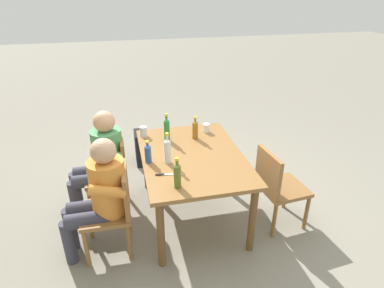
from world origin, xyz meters
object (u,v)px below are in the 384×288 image
bottle_clear (168,150)px  bottle_olive (177,175)px  bottle_amber (195,129)px  person_in_plaid_shirt (101,158)px  cup_white (206,128)px  chair_far_right (113,170)px  person_in_white_shirt (100,193)px  bottle_green (167,129)px  chair_near_left (277,185)px  dining_table (192,163)px  cup_glass (143,131)px  bottle_blue (148,153)px  backpack_by_near_side (141,148)px  chair_far_left (114,207)px  table_knife (166,174)px

bottle_clear → bottle_olive: bottle_clear is taller
bottle_olive → bottle_amber: 0.97m
person_in_plaid_shirt → cup_white: person_in_plaid_shirt is taller
chair_far_right → person_in_white_shirt: bearing=170.5°
person_in_plaid_shirt → bottle_green: person_in_plaid_shirt is taller
person_in_plaid_shirt → bottle_clear: bearing=-123.3°
bottle_amber → bottle_green: bearing=85.4°
person_in_white_shirt → bottle_amber: bearing=-56.4°
chair_near_left → bottle_clear: bottle_clear is taller
bottle_olive → dining_table: bearing=-25.1°
cup_glass → bottle_clear: bearing=-165.2°
chair_near_left → bottle_blue: size_ratio=3.80×
cup_white → dining_table: bearing=150.5°
dining_table → chair_far_right: (0.33, 0.81, -0.18)m
bottle_green → dining_table: bearing=-153.6°
dining_table → bottle_green: (0.39, 0.19, 0.23)m
dining_table → bottle_clear: bottle_clear is taller
dining_table → backpack_by_near_side: dining_table is taller
chair_near_left → cup_glass: (0.88, 1.24, 0.33)m
dining_table → bottle_clear: 0.36m
person_in_plaid_shirt → bottle_olive: bearing=-142.3°
chair_far_left → cup_white: chair_far_left is taller
bottle_clear → bottle_amber: bearing=-39.3°
chair_far_left → chair_near_left: 1.61m
chair_near_left → dining_table: bearing=67.6°
person_in_plaid_shirt → bottle_olive: 1.11m
cup_glass → cup_white: 0.72m
chair_near_left → cup_glass: 1.56m
person_in_white_shirt → bottle_clear: 0.73m
table_knife → chair_near_left: bearing=-90.5°
chair_far_left → cup_glass: (0.88, -0.37, 0.33)m
person_in_plaid_shirt → backpack_by_near_side: (0.96, -0.48, -0.43)m
chair_far_right → bottle_amber: (0.04, -0.93, 0.38)m
person_in_plaid_shirt → table_knife: size_ratio=4.91×
chair_near_left → bottle_blue: (0.28, 1.25, 0.37)m
table_knife → chair_far_left: bearing=90.4°
bottle_olive → cup_glass: 1.10m
bottle_amber → chair_far_left: bearing=126.7°
bottle_blue → bottle_green: size_ratio=0.73×
chair_near_left → bottle_olive: size_ratio=3.06×
bottle_amber → bottle_green: (0.03, 0.31, 0.02)m
person_in_plaid_shirt → bottle_olive: (-0.86, -0.67, 0.23)m
chair_far_left → cup_white: bearing=-52.7°
cup_glass → bottle_olive: bearing=-170.3°
chair_far_right → person_in_plaid_shirt: person_in_plaid_shirt is taller
chair_near_left → bottle_amber: bottle_amber is taller
chair_far_left → bottle_olive: bearing=-110.6°
backpack_by_near_side → person_in_plaid_shirt: bearing=153.3°
chair_far_left → person_in_plaid_shirt: size_ratio=0.74×
bottle_olive → cup_glass: bottle_olive is taller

